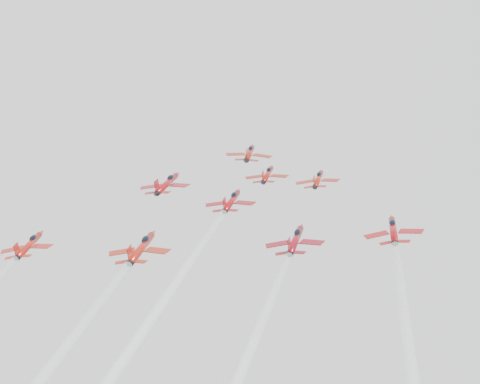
# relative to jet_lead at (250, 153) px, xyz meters

# --- Properties ---
(jet_lead) EXTENTS (10.38, 13.30, 8.40)m
(jet_lead) POSITION_rel_jet_lead_xyz_m (0.00, 0.00, 0.00)
(jet_lead) COLOR #9F1D0F
(jet_row2_left) EXTENTS (10.32, 13.22, 8.35)m
(jet_row2_left) POSITION_rel_jet_lead_xyz_m (-13.92, -17.38, -10.13)
(jet_row2_left) COLOR #A60F16
(jet_row2_center) EXTENTS (8.70, 11.15, 7.04)m
(jet_row2_center) POSITION_rel_jet_lead_xyz_m (5.59, -14.23, -8.31)
(jet_row2_center) COLOR #A0190F
(jet_row2_right) EXTENTS (8.48, 10.86, 6.86)m
(jet_row2_right) POSITION_rel_jet_lead_xyz_m (15.61, -17.77, -10.37)
(jet_row2_right) COLOR #A71E0F
(jet_center) EXTENTS (9.24, 87.24, 51.52)m
(jet_center) POSITION_rel_jet_lead_xyz_m (0.66, -65.90, -38.47)
(jet_center) COLOR #9D0F12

